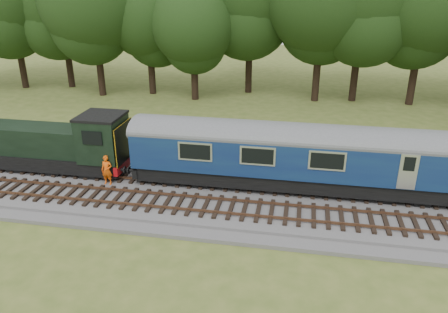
# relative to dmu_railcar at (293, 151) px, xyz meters

# --- Properties ---
(ground) EXTENTS (120.00, 120.00, 0.00)m
(ground) POSITION_rel_dmu_railcar_xyz_m (-4.33, -1.40, -2.61)
(ground) COLOR #4B5D22
(ground) RESTS_ON ground
(ballast) EXTENTS (70.00, 7.00, 0.35)m
(ballast) POSITION_rel_dmu_railcar_xyz_m (-4.33, -1.40, -2.43)
(ballast) COLOR #4C4C4F
(ballast) RESTS_ON ground
(track_north) EXTENTS (67.20, 2.40, 0.21)m
(track_north) POSITION_rel_dmu_railcar_xyz_m (-4.33, -0.00, -2.19)
(track_north) COLOR black
(track_north) RESTS_ON ballast
(track_south) EXTENTS (67.20, 2.40, 0.21)m
(track_south) POSITION_rel_dmu_railcar_xyz_m (-4.33, -3.00, -2.19)
(track_south) COLOR black
(track_south) RESTS_ON ballast
(fence) EXTENTS (64.00, 0.12, 1.00)m
(fence) POSITION_rel_dmu_railcar_xyz_m (-4.33, 3.10, -2.61)
(fence) COLOR #6B6054
(fence) RESTS_ON ground
(tree_line) EXTENTS (70.00, 8.00, 18.00)m
(tree_line) POSITION_rel_dmu_railcar_xyz_m (-4.33, 20.60, -2.61)
(tree_line) COLOR black
(tree_line) RESTS_ON ground
(dmu_railcar) EXTENTS (18.05, 2.86, 3.88)m
(dmu_railcar) POSITION_rel_dmu_railcar_xyz_m (0.00, 0.00, 0.00)
(dmu_railcar) COLOR black
(dmu_railcar) RESTS_ON ground
(shunter_loco) EXTENTS (8.91, 2.60, 3.38)m
(shunter_loco) POSITION_rel_dmu_railcar_xyz_m (-13.93, 0.00, -0.63)
(shunter_loco) COLOR black
(shunter_loco) RESTS_ON ground
(worker) EXTENTS (0.64, 0.42, 1.76)m
(worker) POSITION_rel_dmu_railcar_xyz_m (-10.47, -1.42, -1.37)
(worker) COLOR #FE5B0D
(worker) RESTS_ON ballast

